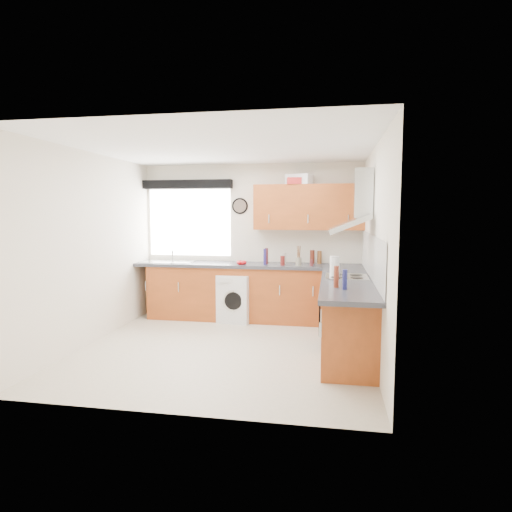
% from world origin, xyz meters
% --- Properties ---
extents(ground_plane, '(3.60, 3.60, 0.00)m').
position_xyz_m(ground_plane, '(0.00, 0.00, 0.00)').
color(ground_plane, beige).
extents(ceiling, '(3.60, 3.60, 0.02)m').
position_xyz_m(ceiling, '(0.00, 0.00, 2.50)').
color(ceiling, white).
rests_on(ceiling, wall_back).
extents(wall_back, '(3.60, 0.02, 2.50)m').
position_xyz_m(wall_back, '(0.00, 1.80, 1.25)').
color(wall_back, silver).
rests_on(wall_back, ground_plane).
extents(wall_front, '(3.60, 0.02, 2.50)m').
position_xyz_m(wall_front, '(0.00, -1.80, 1.25)').
color(wall_front, silver).
rests_on(wall_front, ground_plane).
extents(wall_left, '(0.02, 3.60, 2.50)m').
position_xyz_m(wall_left, '(-1.80, 0.00, 1.25)').
color(wall_left, silver).
rests_on(wall_left, ground_plane).
extents(wall_right, '(0.02, 3.60, 2.50)m').
position_xyz_m(wall_right, '(1.80, 0.00, 1.25)').
color(wall_right, silver).
rests_on(wall_right, ground_plane).
extents(window, '(1.40, 0.02, 1.10)m').
position_xyz_m(window, '(-1.05, 1.79, 1.55)').
color(window, silver).
rests_on(window, wall_back).
extents(window_blind, '(1.50, 0.18, 0.14)m').
position_xyz_m(window_blind, '(-1.05, 1.70, 2.18)').
color(window_blind, black).
rests_on(window_blind, wall_back).
extents(splashback, '(0.01, 3.00, 0.54)m').
position_xyz_m(splashback, '(1.79, 0.30, 1.18)').
color(splashback, white).
rests_on(splashback, wall_right).
extents(base_cab_back, '(3.00, 0.58, 0.86)m').
position_xyz_m(base_cab_back, '(-0.10, 1.51, 0.43)').
color(base_cab_back, brown).
rests_on(base_cab_back, ground_plane).
extents(base_cab_corner, '(0.60, 0.60, 0.86)m').
position_xyz_m(base_cab_corner, '(1.50, 1.50, 0.43)').
color(base_cab_corner, brown).
rests_on(base_cab_corner, ground_plane).
extents(base_cab_right, '(0.58, 2.10, 0.86)m').
position_xyz_m(base_cab_right, '(1.51, 0.15, 0.43)').
color(base_cab_right, brown).
rests_on(base_cab_right, ground_plane).
extents(worktop_back, '(3.60, 0.62, 0.05)m').
position_xyz_m(worktop_back, '(0.00, 1.50, 0.89)').
color(worktop_back, '#282A30').
rests_on(worktop_back, base_cab_back).
extents(worktop_right, '(0.62, 2.42, 0.05)m').
position_xyz_m(worktop_right, '(1.50, 0.00, 0.89)').
color(worktop_right, '#282A30').
rests_on(worktop_right, base_cab_right).
extents(sink, '(0.84, 0.46, 0.10)m').
position_xyz_m(sink, '(-1.33, 1.50, 0.95)').
color(sink, '#ADB4B7').
rests_on(sink, worktop_back).
extents(oven, '(0.56, 0.58, 0.85)m').
position_xyz_m(oven, '(1.50, 0.30, 0.42)').
color(oven, black).
rests_on(oven, ground_plane).
extents(hob_plate, '(0.52, 0.52, 0.01)m').
position_xyz_m(hob_plate, '(1.50, 0.30, 0.92)').
color(hob_plate, '#ADB4B7').
rests_on(hob_plate, worktop_right).
extents(extractor_hood, '(0.52, 0.78, 0.66)m').
position_xyz_m(extractor_hood, '(1.60, 0.30, 1.77)').
color(extractor_hood, '#ADB4B7').
rests_on(extractor_hood, wall_right).
extents(upper_cabinets, '(1.70, 0.35, 0.70)m').
position_xyz_m(upper_cabinets, '(0.95, 1.62, 1.80)').
color(upper_cabinets, brown).
rests_on(upper_cabinets, wall_back).
extents(washing_machine, '(0.59, 0.57, 0.75)m').
position_xyz_m(washing_machine, '(-0.15, 1.40, 0.37)').
color(washing_machine, silver).
rests_on(washing_machine, ground_plane).
extents(wall_clock, '(0.27, 0.04, 0.27)m').
position_xyz_m(wall_clock, '(-0.18, 1.78, 1.82)').
color(wall_clock, black).
rests_on(wall_clock, wall_back).
extents(casserole, '(0.44, 0.38, 0.16)m').
position_xyz_m(casserole, '(0.80, 1.63, 2.23)').
color(casserole, silver).
rests_on(casserole, upper_cabinets).
extents(storage_box, '(0.24, 0.21, 0.10)m').
position_xyz_m(storage_box, '(0.73, 1.52, 2.20)').
color(storage_box, '#B1211F').
rests_on(storage_box, upper_cabinets).
extents(utensil_pot, '(0.11, 0.11, 0.13)m').
position_xyz_m(utensil_pot, '(0.82, 1.35, 0.97)').
color(utensil_pot, gray).
rests_on(utensil_pot, worktop_back).
extents(kitchen_roll, '(0.15, 0.15, 0.26)m').
position_xyz_m(kitchen_roll, '(1.35, 0.29, 1.04)').
color(kitchen_roll, silver).
rests_on(kitchen_roll, worktop_right).
extents(tomato_cluster, '(0.16, 0.16, 0.06)m').
position_xyz_m(tomato_cluster, '(-0.07, 1.37, 0.94)').
color(tomato_cluster, red).
rests_on(tomato_cluster, worktop_back).
extents(jar_0, '(0.07, 0.07, 0.16)m').
position_xyz_m(jar_0, '(0.57, 1.63, 0.99)').
color(jar_0, '#B3AA99').
rests_on(jar_0, worktop_back).
extents(jar_1, '(0.04, 0.04, 0.25)m').
position_xyz_m(jar_1, '(0.30, 1.36, 1.04)').
color(jar_1, navy).
rests_on(jar_1, worktop_back).
extents(jar_2, '(0.07, 0.07, 0.20)m').
position_xyz_m(jar_2, '(1.12, 1.69, 1.01)').
color(jar_2, brown).
rests_on(jar_2, worktop_back).
extents(jar_3, '(0.05, 0.05, 0.09)m').
position_xyz_m(jar_3, '(1.01, 1.37, 0.96)').
color(jar_3, '#541E21').
rests_on(jar_3, worktop_back).
extents(jar_4, '(0.07, 0.07, 0.22)m').
position_xyz_m(jar_4, '(1.01, 1.65, 1.02)').
color(jar_4, '#551E11').
rests_on(jar_4, worktop_back).
extents(jar_5, '(0.05, 0.05, 0.25)m').
position_xyz_m(jar_5, '(0.31, 1.48, 1.04)').
color(jar_5, '#561E22').
rests_on(jar_5, worktop_back).
extents(jar_6, '(0.07, 0.07, 0.15)m').
position_xyz_m(jar_6, '(0.57, 1.36, 0.98)').
color(jar_6, '#5A1513').
rests_on(jar_6, worktop_back).
extents(bottle_0, '(0.06, 0.06, 0.23)m').
position_xyz_m(bottle_0, '(1.36, -0.47, 1.03)').
color(bottle_0, maroon).
rests_on(bottle_0, worktop_right).
extents(bottle_1, '(0.05, 0.05, 0.21)m').
position_xyz_m(bottle_1, '(1.45, -0.58, 1.02)').
color(bottle_1, navy).
rests_on(bottle_1, worktop_right).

